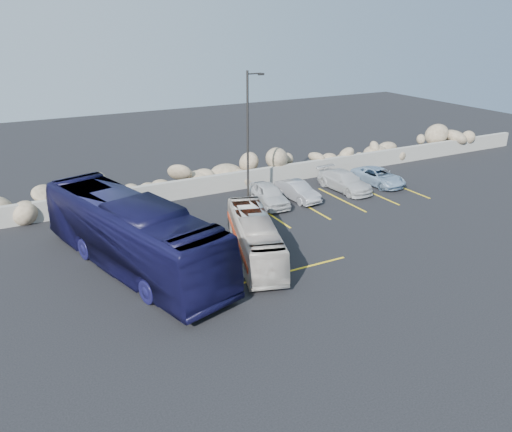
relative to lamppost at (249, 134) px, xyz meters
name	(u,v)px	position (x,y,z in m)	size (l,w,h in m)	color
ground	(293,273)	(-2.56, -9.50, -4.30)	(90.00, 90.00, 0.00)	black
seawall	(196,187)	(-2.56, 2.50, -3.70)	(60.00, 0.40, 1.20)	gray
riprap_pile	(189,172)	(-2.56, 3.70, -3.00)	(54.00, 2.80, 2.60)	#89765A
parking_lines	(311,215)	(2.09, -3.93, -4.29)	(18.16, 9.36, 0.01)	yellow
lamppost	(249,134)	(0.00, 0.00, 0.00)	(1.14, 0.18, 8.00)	#2E2B29
vintage_bus	(255,237)	(-3.35, -7.23, -3.27)	(1.72, 7.34, 2.04)	beige
tour_coach	(132,234)	(-8.79, -5.58, -2.61)	(2.83, 12.10, 3.37)	#100F34
car_a	(269,194)	(0.81, -1.14, -3.64)	(1.56, 3.87, 1.32)	silver
car_b	(297,191)	(2.85, -1.19, -3.71)	(1.24, 3.55, 1.17)	#9E9DA2
car_c	(345,181)	(6.67, -1.05, -3.66)	(1.79, 4.39, 1.27)	silver
car_d	(378,177)	(9.52, -1.12, -3.73)	(1.88, 4.09, 1.14)	#87A4C0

